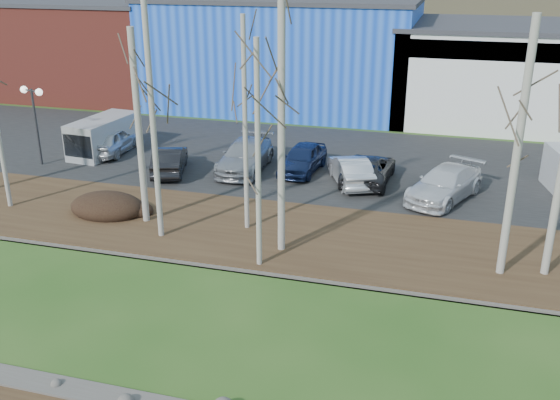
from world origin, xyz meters
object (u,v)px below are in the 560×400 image
(car_6, at_px, (445,184))
(car_4, at_px, (351,170))
(car_2, at_px, (245,156))
(car_1, at_px, (170,160))
(car_0, at_px, (113,140))
(car_3, at_px, (303,158))
(car_5, at_px, (369,169))
(van_grey, at_px, (102,137))
(street_lamp, at_px, (33,104))

(car_6, bearing_deg, car_4, -167.60)
(car_2, bearing_deg, car_4, -8.44)
(car_1, distance_m, car_6, 14.49)
(car_0, bearing_deg, car_2, 170.33)
(car_3, xyz_separation_m, car_5, (3.69, -0.63, -0.06))
(car_3, distance_m, car_5, 3.74)
(car_0, height_order, car_2, car_2)
(car_4, relative_size, car_6, 0.84)
(car_0, bearing_deg, car_4, 169.97)
(car_1, bearing_deg, car_6, 161.75)
(car_2, relative_size, car_3, 1.24)
(car_2, bearing_deg, car_0, 172.45)
(car_1, distance_m, car_4, 9.78)
(car_2, distance_m, car_5, 6.81)
(car_2, relative_size, car_5, 1.10)
(car_5, height_order, van_grey, van_grey)
(street_lamp, relative_size, van_grey, 0.88)
(car_3, relative_size, car_6, 0.84)
(car_3, relative_size, van_grey, 0.89)
(car_1, relative_size, car_5, 0.88)
(street_lamp, xyz_separation_m, car_3, (14.55, 2.78, -2.69))
(street_lamp, relative_size, car_5, 0.88)
(car_1, height_order, car_6, car_6)
(car_4, distance_m, van_grey, 15.16)
(car_0, height_order, van_grey, van_grey)
(car_1, relative_size, car_4, 0.99)
(car_2, xyz_separation_m, van_grey, (-9.16, 0.52, 0.25))
(car_0, xyz_separation_m, car_1, (4.84, -2.41, -0.05))
(car_1, bearing_deg, car_5, 169.81)
(car_3, relative_size, car_4, 1.00)
(car_2, bearing_deg, car_5, -2.94)
(car_4, xyz_separation_m, van_grey, (-15.11, 1.18, 0.32))
(car_4, distance_m, car_6, 4.85)
(car_2, bearing_deg, car_1, -159.29)
(car_6, bearing_deg, car_2, -164.92)
(car_0, xyz_separation_m, car_5, (15.43, -0.91, -0.08))
(car_5, bearing_deg, car_4, 35.35)
(car_0, bearing_deg, car_1, 149.24)
(car_4, relative_size, van_grey, 0.89)
(car_5, bearing_deg, car_2, 1.18)
(street_lamp, distance_m, van_grey, 4.31)
(car_6, bearing_deg, car_5, -177.46)
(car_1, xyz_separation_m, car_3, (6.90, 2.13, 0.04))
(car_3, height_order, car_5, car_3)
(car_0, bearing_deg, car_3, 174.37)
(car_3, xyz_separation_m, car_6, (7.59, -2.13, 0.01))
(car_3, distance_m, car_4, 3.08)
(car_3, bearing_deg, van_grey, -175.44)
(car_0, distance_m, car_6, 19.48)
(car_5, bearing_deg, car_3, -7.73)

